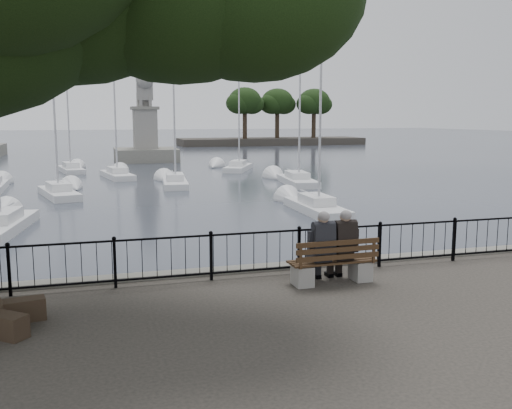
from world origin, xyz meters
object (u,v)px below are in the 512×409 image
object	(u,v)px
bench	(333,267)
person_left	(320,250)
person_right	(342,248)
lion_monument	(145,139)

from	to	relation	value
bench	person_left	size ratio (longest dim) A/B	1.20
person_right	person_left	bearing A→B (deg)	-178.38
person_left	bench	bearing A→B (deg)	-21.44
person_left	lion_monument	world-z (taller)	lion_monument
person_left	person_right	xyz separation A→B (m)	(0.50, 0.01, 0.00)
lion_monument	bench	bearing A→B (deg)	-90.70
lion_monument	person_right	bearing A→B (deg)	-90.41
person_left	lion_monument	bearing A→B (deg)	89.00
person_right	bench	bearing A→B (deg)	-155.28
person_left	person_right	distance (m)	0.50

